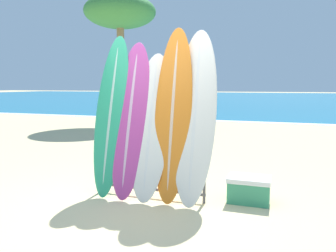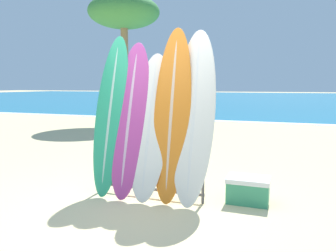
{
  "view_description": "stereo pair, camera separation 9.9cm",
  "coord_description": "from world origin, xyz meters",
  "px_view_note": "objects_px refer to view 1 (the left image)",
  "views": [
    {
      "loc": [
        1.76,
        -3.8,
        1.65
      ],
      "look_at": [
        -0.0,
        1.34,
        0.97
      ],
      "focal_mm": 35.0,
      "sensor_mm": 36.0,
      "label": 1
    },
    {
      "loc": [
        1.86,
        -3.77,
        1.65
      ],
      "look_at": [
        -0.0,
        1.34,
        0.97
      ],
      "focal_mm": 35.0,
      "sensor_mm": 36.0,
      "label": 2
    }
  ],
  "objects_px": {
    "person_mid_beach": "(186,103)",
    "cooler_box": "(249,189)",
    "surfboard_slot_2": "(151,126)",
    "surfboard_slot_0": "(111,114)",
    "surfboard_rack": "(150,164)",
    "surfboard_slot_4": "(195,116)",
    "palm_tree": "(120,14)",
    "surfboard_slot_3": "(173,114)",
    "surfboard_slot_1": "(131,119)",
    "person_near_water": "(182,107)"
  },
  "relations": [
    {
      "from": "person_mid_beach",
      "to": "cooler_box",
      "type": "xyz_separation_m",
      "value": [
        3.31,
        -8.33,
        -0.73
      ]
    },
    {
      "from": "surfboard_slot_2",
      "to": "person_mid_beach",
      "type": "relative_size",
      "value": 1.27
    },
    {
      "from": "surfboard_slot_2",
      "to": "cooler_box",
      "type": "height_order",
      "value": "surfboard_slot_2"
    },
    {
      "from": "person_mid_beach",
      "to": "surfboard_slot_0",
      "type": "bearing_deg",
      "value": 14.77
    },
    {
      "from": "surfboard_rack",
      "to": "cooler_box",
      "type": "relative_size",
      "value": 2.82
    },
    {
      "from": "surfboard_slot_0",
      "to": "surfboard_slot_4",
      "type": "distance_m",
      "value": 1.3
    },
    {
      "from": "person_mid_beach",
      "to": "palm_tree",
      "type": "height_order",
      "value": "palm_tree"
    },
    {
      "from": "surfboard_slot_4",
      "to": "palm_tree",
      "type": "distance_m",
      "value": 10.42
    },
    {
      "from": "surfboard_rack",
      "to": "surfboard_slot_4",
      "type": "height_order",
      "value": "surfboard_slot_4"
    },
    {
      "from": "surfboard_slot_0",
      "to": "surfboard_slot_3",
      "type": "xyz_separation_m",
      "value": [
        0.98,
        -0.01,
        0.03
      ]
    },
    {
      "from": "surfboard_slot_3",
      "to": "palm_tree",
      "type": "height_order",
      "value": "palm_tree"
    },
    {
      "from": "palm_tree",
      "to": "cooler_box",
      "type": "height_order",
      "value": "palm_tree"
    },
    {
      "from": "cooler_box",
      "to": "surfboard_slot_3",
      "type": "bearing_deg",
      "value": -167.2
    },
    {
      "from": "person_mid_beach",
      "to": "palm_tree",
      "type": "distance_m",
      "value": 4.62
    },
    {
      "from": "surfboard_slot_3",
      "to": "surfboard_slot_4",
      "type": "relative_size",
      "value": 1.02
    },
    {
      "from": "surfboard_slot_1",
      "to": "surfboard_rack",
      "type": "bearing_deg",
      "value": -4.84
    },
    {
      "from": "surfboard_slot_3",
      "to": "person_mid_beach",
      "type": "xyz_separation_m",
      "value": [
        -2.26,
        8.57,
        -0.32
      ]
    },
    {
      "from": "person_near_water",
      "to": "surfboard_slot_3",
      "type": "bearing_deg",
      "value": -34.57
    },
    {
      "from": "surfboard_slot_0",
      "to": "surfboard_slot_2",
      "type": "distance_m",
      "value": 0.67
    },
    {
      "from": "surfboard_slot_1",
      "to": "person_near_water",
      "type": "distance_m",
      "value": 6.13
    },
    {
      "from": "surfboard_slot_4",
      "to": "person_mid_beach",
      "type": "relative_size",
      "value": 1.45
    },
    {
      "from": "surfboard_slot_1",
      "to": "surfboard_slot_2",
      "type": "distance_m",
      "value": 0.34
    },
    {
      "from": "surfboard_slot_0",
      "to": "surfboard_slot_3",
      "type": "height_order",
      "value": "surfboard_slot_3"
    },
    {
      "from": "surfboard_slot_0",
      "to": "person_mid_beach",
      "type": "xyz_separation_m",
      "value": [
        -1.27,
        8.57,
        -0.29
      ]
    },
    {
      "from": "surfboard_rack",
      "to": "surfboard_slot_1",
      "type": "xyz_separation_m",
      "value": [
        -0.32,
        0.03,
        0.65
      ]
    },
    {
      "from": "surfboard_rack",
      "to": "surfboard_slot_4",
      "type": "xyz_separation_m",
      "value": [
        0.65,
        0.05,
        0.72
      ]
    },
    {
      "from": "surfboard_slot_3",
      "to": "person_mid_beach",
      "type": "distance_m",
      "value": 8.87
    },
    {
      "from": "person_mid_beach",
      "to": "surfboard_slot_4",
      "type": "bearing_deg",
      "value": 23.04
    },
    {
      "from": "surfboard_slot_4",
      "to": "person_mid_beach",
      "type": "xyz_separation_m",
      "value": [
        -2.57,
        8.55,
        -0.3
      ]
    },
    {
      "from": "surfboard_slot_0",
      "to": "cooler_box",
      "type": "xyz_separation_m",
      "value": [
        2.04,
        0.23,
        -1.03
      ]
    },
    {
      "from": "surfboard_slot_3",
      "to": "palm_tree",
      "type": "relative_size",
      "value": 0.46
    },
    {
      "from": "surfboard_slot_2",
      "to": "person_mid_beach",
      "type": "height_order",
      "value": "surfboard_slot_2"
    },
    {
      "from": "surfboard_slot_2",
      "to": "person_mid_beach",
      "type": "bearing_deg",
      "value": 102.63
    },
    {
      "from": "surfboard_slot_0",
      "to": "cooler_box",
      "type": "relative_size",
      "value": 4.11
    },
    {
      "from": "surfboard_slot_3",
      "to": "palm_tree",
      "type": "xyz_separation_m",
      "value": [
        -5.04,
        8.3,
        3.35
      ]
    },
    {
      "from": "surfboard_rack",
      "to": "surfboard_slot_0",
      "type": "distance_m",
      "value": 0.96
    },
    {
      "from": "person_near_water",
      "to": "palm_tree",
      "type": "bearing_deg",
      "value": -173.6
    },
    {
      "from": "palm_tree",
      "to": "surfboard_slot_3",
      "type": "bearing_deg",
      "value": -58.76
    },
    {
      "from": "surfboard_slot_2",
      "to": "palm_tree",
      "type": "relative_size",
      "value": 0.4
    },
    {
      "from": "surfboard_slot_0",
      "to": "surfboard_slot_4",
      "type": "xyz_separation_m",
      "value": [
        1.3,
        0.01,
        0.01
      ]
    },
    {
      "from": "surfboard_slot_0",
      "to": "surfboard_slot_1",
      "type": "bearing_deg",
      "value": -1.79
    },
    {
      "from": "surfboard_slot_1",
      "to": "surfboard_slot_4",
      "type": "relative_size",
      "value": 0.95
    },
    {
      "from": "surfboard_slot_2",
      "to": "surfboard_slot_0",
      "type": "bearing_deg",
      "value": 177.63
    },
    {
      "from": "surfboard_slot_4",
      "to": "person_near_water",
      "type": "xyz_separation_m",
      "value": [
        -1.97,
        6.03,
        -0.29
      ]
    },
    {
      "from": "surfboard_slot_3",
      "to": "surfboard_slot_4",
      "type": "height_order",
      "value": "surfboard_slot_3"
    },
    {
      "from": "surfboard_slot_4",
      "to": "palm_tree",
      "type": "xyz_separation_m",
      "value": [
        -5.35,
        8.29,
        3.37
      ]
    },
    {
      "from": "surfboard_slot_3",
      "to": "surfboard_slot_1",
      "type": "bearing_deg",
      "value": -179.81
    },
    {
      "from": "surfboard_rack",
      "to": "cooler_box",
      "type": "distance_m",
      "value": 1.46
    },
    {
      "from": "surfboard_slot_4",
      "to": "cooler_box",
      "type": "xyz_separation_m",
      "value": [
        0.74,
        0.22,
        -1.04
      ]
    },
    {
      "from": "surfboard_slot_3",
      "to": "palm_tree",
      "type": "distance_m",
      "value": 10.27
    }
  ]
}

